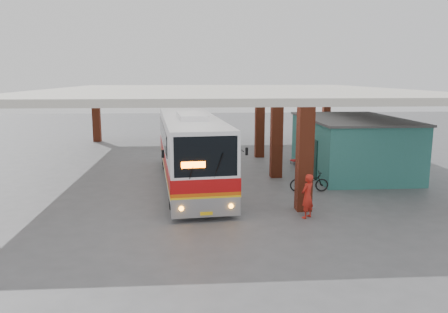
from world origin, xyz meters
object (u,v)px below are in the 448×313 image
coach_bus (190,148)px  pedestrian (307,196)px  red_chair (297,158)px  motorcycle (309,182)px

coach_bus → pedestrian: (4.52, -5.86, -0.95)m
pedestrian → red_chair: 10.54m
motorcycle → red_chair: motorcycle is taller
motorcycle → red_chair: bearing=-5.9°
pedestrian → motorcycle: bearing=-149.3°
motorcycle → pedestrian: bearing=166.2°
coach_bus → red_chair: 8.06m
coach_bus → red_chair: (6.56, 4.46, -1.41)m
motorcycle → red_chair: 6.55m
motorcycle → red_chair: size_ratio=2.08×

